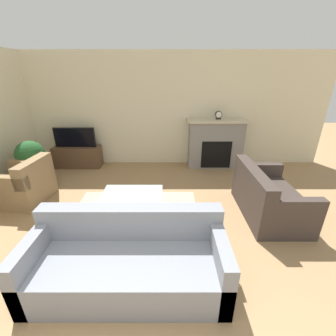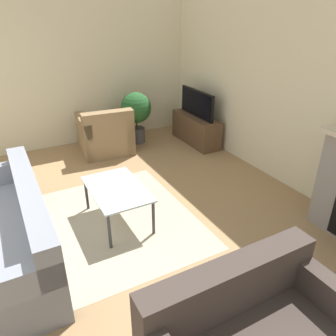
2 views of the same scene
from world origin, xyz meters
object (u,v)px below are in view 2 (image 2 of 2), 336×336
at_px(armchair_by_window, 106,136).
at_px(potted_plant, 136,111).
at_px(tv, 197,103).
at_px(couch_sectional, 7,237).
at_px(coffee_table, 117,192).

xyz_separation_m(armchair_by_window, potted_plant, (-0.17, 0.67, 0.31)).
bearing_deg(armchair_by_window, tv, 171.74).
bearing_deg(couch_sectional, potted_plant, 134.29).
bearing_deg(coffee_table, couch_sectional, -83.82).
relative_size(couch_sectional, coffee_table, 2.22).
distance_m(coffee_table, potted_plant, 2.59).
height_order(coffee_table, potted_plant, potted_plant).
xyz_separation_m(tv, couch_sectional, (1.84, -3.44, -0.47)).
height_order(armchair_by_window, coffee_table, armchair_by_window).
bearing_deg(couch_sectional, tv, 118.20).
bearing_deg(coffee_table, potted_plant, 151.37).
xyz_separation_m(tv, potted_plant, (-0.56, -0.97, -0.16)).
bearing_deg(armchair_by_window, potted_plant, -160.84).
xyz_separation_m(tv, coffee_table, (1.71, -2.21, -0.36)).
distance_m(tv, coffee_table, 2.82).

